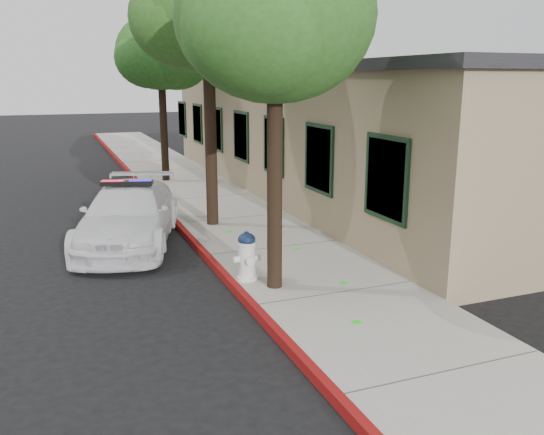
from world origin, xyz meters
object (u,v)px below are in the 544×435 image
Objects in this scene: street_tree_far at (162,56)px; street_tree_mid at (208,16)px; police_car at (129,215)px; street_tree_near at (276,25)px; clapboard_building at (347,130)px; fire_hydrant at (247,256)px.

street_tree_mid is at bearing -91.26° from street_tree_far.
street_tree_mid reaches higher than police_car.
street_tree_far is at bearing 88.24° from street_tree_near.
clapboard_building is 3.96× the size of police_car.
clapboard_building reaches higher than fire_hydrant.
police_car is 0.88× the size of street_tree_far.
police_car is 4.09m from fire_hydrant.
fire_hydrant is 4.14m from street_tree_near.
street_tree_mid is 6.99m from street_tree_far.
street_tree_far reaches higher than police_car.
fire_hydrant is 0.16× the size of street_tree_far.
street_tree_far reaches higher than clapboard_building.
police_car is (-8.00, -4.03, -1.41)m from clapboard_building.
clapboard_building is 9.07m from police_car.
street_tree_near is (-5.98, -8.31, 2.58)m from clapboard_building.
street_tree_mid is (-5.77, -3.39, 3.18)m from clapboard_building.
clapboard_building is at bearing 30.42° from street_tree_mid.
fire_hydrant is at bearing 124.24° from street_tree_near.
street_tree_near reaches higher than street_tree_far.
street_tree_near is at bearing -52.72° from fire_hydrant.
street_tree_mid is 1.15× the size of street_tree_far.
street_tree_far is at bearing 147.57° from clapboard_building.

